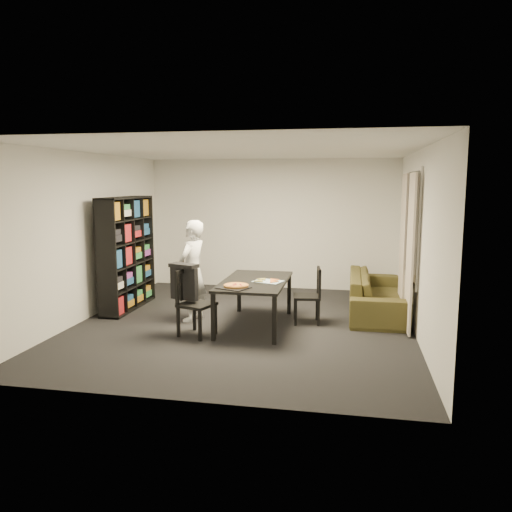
% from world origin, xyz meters
% --- Properties ---
extents(room, '(5.01, 5.51, 2.61)m').
position_xyz_m(room, '(0.00, 0.00, 1.30)').
color(room, black).
rests_on(room, ground).
extents(window_pane, '(0.02, 1.40, 1.60)m').
position_xyz_m(window_pane, '(2.48, 0.60, 1.50)').
color(window_pane, black).
rests_on(window_pane, room).
extents(window_frame, '(0.03, 1.52, 1.72)m').
position_xyz_m(window_frame, '(2.48, 0.60, 1.50)').
color(window_frame, white).
rests_on(window_frame, room).
extents(curtain_left, '(0.03, 0.70, 2.25)m').
position_xyz_m(curtain_left, '(2.40, 0.08, 1.15)').
color(curtain_left, beige).
rests_on(curtain_left, room).
extents(curtain_right, '(0.03, 0.70, 2.25)m').
position_xyz_m(curtain_right, '(2.40, 1.12, 1.15)').
color(curtain_right, beige).
rests_on(curtain_right, room).
extents(bookshelf, '(0.35, 1.50, 1.90)m').
position_xyz_m(bookshelf, '(-2.16, 0.60, 0.95)').
color(bookshelf, black).
rests_on(bookshelf, room).
extents(dining_table, '(0.93, 1.68, 0.70)m').
position_xyz_m(dining_table, '(0.18, -0.07, 0.64)').
color(dining_table, black).
rests_on(dining_table, room).
extents(chair_left, '(0.55, 0.55, 0.93)m').
position_xyz_m(chair_left, '(-0.61, -0.65, 0.53)').
color(chair_left, black).
rests_on(chair_left, room).
extents(chair_right, '(0.45, 0.45, 0.86)m').
position_xyz_m(chair_right, '(1.01, 0.27, 0.49)').
color(chair_right, black).
rests_on(chair_right, room).
extents(draped_jacket, '(0.45, 0.31, 0.52)m').
position_xyz_m(draped_jacket, '(-0.73, -0.60, 0.77)').
color(draped_jacket, black).
rests_on(draped_jacket, chair_left).
extents(person, '(0.51, 0.65, 1.57)m').
position_xyz_m(person, '(-0.82, 0.07, 0.78)').
color(person, silver).
rests_on(person, room).
extents(baking_tray, '(0.49, 0.45, 0.01)m').
position_xyz_m(baking_tray, '(-0.00, -0.66, 0.71)').
color(baking_tray, black).
rests_on(baking_tray, dining_table).
extents(pepperoni_pizza, '(0.35, 0.35, 0.03)m').
position_xyz_m(pepperoni_pizza, '(0.03, -0.60, 0.73)').
color(pepperoni_pizza, '#905C29').
rests_on(pepperoni_pizza, dining_table).
extents(kitchen_towel, '(0.48, 0.41, 0.01)m').
position_xyz_m(kitchen_towel, '(0.40, -0.12, 0.70)').
color(kitchen_towel, silver).
rests_on(kitchen_towel, dining_table).
extents(pizza_slices, '(0.40, 0.35, 0.01)m').
position_xyz_m(pizza_slices, '(0.38, -0.11, 0.71)').
color(pizza_slices, '#B56E38').
rests_on(pizza_slices, dining_table).
extents(sofa, '(0.88, 2.24, 0.66)m').
position_xyz_m(sofa, '(2.01, 1.06, 0.33)').
color(sofa, '#413E1A').
rests_on(sofa, room).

